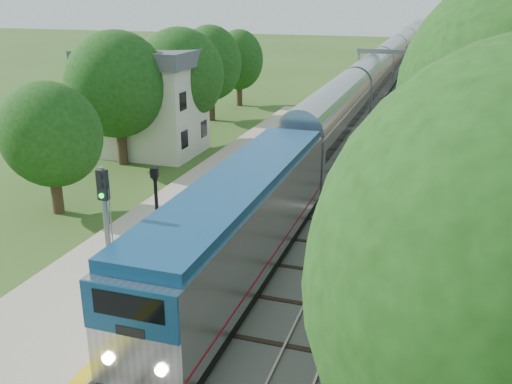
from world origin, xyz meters
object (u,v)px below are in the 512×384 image
(station_building, at_px, (146,101))
(signal_gantry, at_px, (396,63))
(lamppost_far, at_px, (158,226))
(signal_farside, at_px, (412,138))
(train, at_px, (389,65))
(signal_platform, at_px, (107,232))

(station_building, height_order, signal_gantry, station_building)
(station_building, xyz_separation_m, lamppost_far, (10.63, -18.65, -1.58))
(lamppost_far, distance_m, signal_farside, 17.09)
(signal_gantry, relative_size, train, 0.06)
(station_building, xyz_separation_m, train, (14.00, 44.28, -1.79))
(signal_gantry, height_order, signal_platform, signal_platform)
(signal_gantry, height_order, train, signal_gantry)
(signal_gantry, xyz_separation_m, signal_platform, (-5.37, -48.10, -0.68))
(station_building, distance_m, signal_gantry, 29.94)
(signal_gantry, relative_size, lamppost_far, 1.76)
(signal_platform, height_order, signal_farside, signal_platform)
(station_building, relative_size, lamppost_far, 1.81)
(train, relative_size, signal_farside, 23.70)
(signal_gantry, bearing_deg, station_building, -123.38)
(lamppost_far, bearing_deg, station_building, 119.69)
(signal_gantry, distance_m, signal_farside, 29.80)
(signal_gantry, bearing_deg, lamppost_far, -97.62)
(train, bearing_deg, signal_platform, -92.46)
(signal_platform, bearing_deg, station_building, 115.65)
(signal_platform, bearing_deg, signal_gantry, 83.63)
(train, xyz_separation_m, signal_farside, (6.20, -48.84, 1.53))
(station_building, bearing_deg, signal_platform, -64.35)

